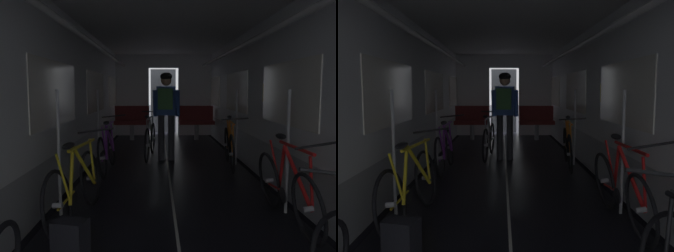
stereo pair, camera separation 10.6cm
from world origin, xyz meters
TOP-DOWN VIEW (x-y plane):
  - train_car_shell at (-0.00, 3.60)m, footprint 3.14×12.34m
  - bench_seat_far_left at (-0.90, 8.07)m, footprint 0.98×0.51m
  - bench_seat_far_right at (0.90, 8.07)m, footprint 0.98×0.51m
  - bicycle_orange at (1.11, 4.49)m, footprint 0.44×1.69m
  - bicycle_red at (1.15, 1.79)m, footprint 0.44×1.69m
  - bicycle_purple at (-1.04, 4.19)m, footprint 0.44×1.69m
  - bicycle_yellow at (-1.05, 1.93)m, footprint 0.51×1.69m
  - person_cyclist_aisle at (-0.02, 5.15)m, footprint 0.55×0.42m
  - bicycle_silver_in_aisle at (-0.34, 5.41)m, footprint 0.44×1.69m
  - backpack_on_floor at (-0.90, 1.03)m, footprint 0.30×0.26m

SIDE VIEW (x-z plane):
  - backpack_on_floor at x=-0.90m, z-range 0.00..0.34m
  - bicycle_red at x=1.15m, z-range -0.10..0.86m
  - bicycle_yellow at x=-1.05m, z-range -0.10..0.86m
  - bicycle_purple at x=-1.04m, z-range -0.09..0.86m
  - bicycle_orange at x=1.11m, z-range -0.09..0.86m
  - bicycle_silver_in_aisle at x=-0.34m, z-range -0.08..0.85m
  - bench_seat_far_left at x=-0.90m, z-range 0.09..1.04m
  - bench_seat_far_right at x=0.90m, z-range 0.09..1.04m
  - person_cyclist_aisle at x=-0.02m, z-range 0.21..1.94m
  - train_car_shell at x=0.00m, z-range 0.41..2.98m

